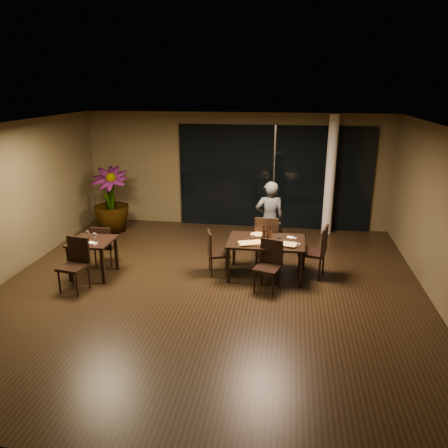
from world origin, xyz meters
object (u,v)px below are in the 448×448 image
(chair_main_near, at_px, (269,263))
(diner, at_px, (270,220))
(side_table, at_px, (93,246))
(chair_main_left, at_px, (215,250))
(main_table, at_px, (266,244))
(bottle_c, at_px, (268,232))
(chair_main_right, at_px, (317,249))
(chair_main_far, at_px, (267,238))
(bottle_a, at_px, (264,232))
(chair_side_far, at_px, (104,244))
(chair_side_near, at_px, (76,261))
(bottle_b, at_px, (270,234))
(potted_plant, at_px, (111,200))

(chair_main_near, xyz_separation_m, diner, (-0.09, 1.64, 0.32))
(side_table, bearing_deg, chair_main_left, 10.23)
(diner, bearing_deg, side_table, 14.91)
(main_table, bearing_deg, bottle_c, 81.53)
(chair_main_right, height_order, bottle_c, chair_main_right)
(side_table, height_order, bottle_c, bottle_c)
(side_table, relative_size, diner, 0.47)
(chair_main_far, relative_size, bottle_a, 3.65)
(main_table, height_order, chair_side_far, chair_side_far)
(side_table, bearing_deg, chair_main_near, -1.50)
(side_table, xyz_separation_m, chair_main_right, (4.41, 0.61, -0.04))
(side_table, height_order, chair_main_far, chair_main_far)
(main_table, distance_m, diner, 1.07)
(chair_main_near, xyz_separation_m, bottle_a, (-0.15, 0.66, 0.36))
(chair_main_right, xyz_separation_m, chair_side_near, (-4.47, -1.22, -0.03))
(chair_main_left, distance_m, chair_side_near, 2.66)
(diner, relative_size, bottle_b, 5.85)
(diner, xyz_separation_m, bottle_c, (0.01, -0.92, 0.03))
(chair_main_left, bearing_deg, bottle_a, -99.09)
(chair_side_near, distance_m, potted_plant, 3.39)
(main_table, xyz_separation_m, chair_main_near, (0.10, -0.59, -0.14))
(potted_plant, relative_size, bottle_c, 5.97)
(bottle_a, height_order, bottle_b, bottle_b)
(chair_main_right, bearing_deg, bottle_a, -73.72)
(chair_main_near, xyz_separation_m, chair_main_right, (0.91, 0.70, 0.06))
(chair_main_near, distance_m, chair_side_far, 3.54)
(chair_main_left, relative_size, chair_main_right, 0.86)
(chair_main_near, height_order, bottle_c, bottle_c)
(chair_side_near, bearing_deg, chair_side_far, 96.61)
(diner, bearing_deg, chair_side_near, 22.39)
(chair_main_right, relative_size, bottle_b, 3.59)
(chair_main_near, bearing_deg, diner, 110.38)
(chair_side_far, height_order, bottle_a, bottle_a)
(chair_main_right, xyz_separation_m, bottle_a, (-1.06, -0.05, 0.31))
(chair_main_near, bearing_deg, chair_main_left, 172.10)
(chair_side_far, distance_m, bottle_c, 3.44)
(chair_main_left, xyz_separation_m, bottle_b, (1.08, 0.07, 0.39))
(chair_side_near, distance_m, bottle_c, 3.71)
(chair_main_near, xyz_separation_m, bottle_b, (-0.03, 0.59, 0.36))
(bottle_a, bearing_deg, chair_main_far, 85.90)
(side_table, height_order, chair_main_left, chair_main_left)
(chair_main_near, height_order, chair_side_near, chair_side_near)
(side_table, xyz_separation_m, potted_plant, (-0.72, 2.70, 0.21))
(chair_main_right, relative_size, chair_side_near, 1.06)
(main_table, height_order, chair_main_far, chair_main_far)
(chair_main_right, relative_size, chair_side_far, 1.19)
(main_table, distance_m, chair_main_far, 0.61)
(bottle_c, bearing_deg, main_table, -98.47)
(chair_main_far, bearing_deg, side_table, 20.42)
(potted_plant, bearing_deg, chair_main_near, -33.46)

